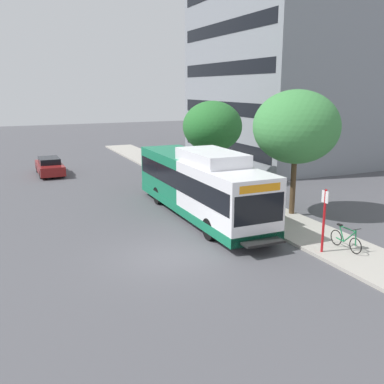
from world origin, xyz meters
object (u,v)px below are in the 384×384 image
object	(u,v)px
bicycle_parked	(346,239)
parked_car_far_lane	(50,166)
street_tree_mid_block	(212,127)
transit_bus	(200,185)
bus_stop_sign_pole	(324,216)
street_tree_near_stop	(296,127)

from	to	relation	value
bicycle_parked	parked_car_far_lane	xyz separation A→B (m)	(-9.14, 22.21, 0.10)
bicycle_parked	street_tree_mid_block	world-z (taller)	street_tree_mid_block
transit_bus	bus_stop_sign_pole	xyz separation A→B (m)	(2.21, -7.01, -0.05)
bicycle_parked	street_tree_mid_block	distance (m)	14.02
transit_bus	street_tree_near_stop	world-z (taller)	street_tree_near_stop
parked_car_far_lane	transit_bus	bearing A→B (deg)	-68.69
bicycle_parked	street_tree_near_stop	world-z (taller)	street_tree_near_stop
street_tree_mid_block	street_tree_near_stop	bearing A→B (deg)	-86.01
bus_stop_sign_pole	parked_car_far_lane	world-z (taller)	bus_stop_sign_pole
transit_bus	street_tree_mid_block	bearing A→B (deg)	58.42
transit_bus	street_tree_mid_block	distance (m)	7.85
bicycle_parked	street_tree_mid_block	bearing A→B (deg)	87.31
bus_stop_sign_pole	street_tree_mid_block	world-z (taller)	street_tree_mid_block
street_tree_near_stop	bicycle_parked	bearing A→B (deg)	-102.99
transit_bus	bicycle_parked	distance (m)	7.98
transit_bus	parked_car_far_lane	bearing A→B (deg)	111.31
street_tree_mid_block	parked_car_far_lane	xyz separation A→B (m)	(-9.78, 8.65, -3.41)
street_tree_mid_block	parked_car_far_lane	bearing A→B (deg)	138.50
street_tree_mid_block	parked_car_far_lane	world-z (taller)	street_tree_mid_block
street_tree_near_stop	transit_bus	bearing A→B (deg)	156.90
bus_stop_sign_pole	bicycle_parked	world-z (taller)	bus_stop_sign_pole
bus_stop_sign_pole	street_tree_near_stop	world-z (taller)	street_tree_near_stop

